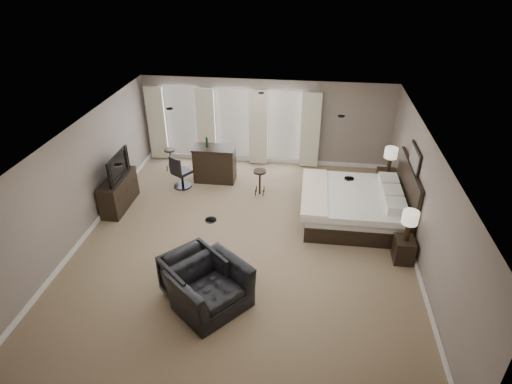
# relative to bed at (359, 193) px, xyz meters

# --- Properties ---
(room) EXTENTS (7.60, 8.60, 2.64)m
(room) POSITION_rel_bed_xyz_m (-2.58, -1.23, 0.53)
(room) COLOR #7F6B51
(room) RESTS_ON ground
(window_bay) EXTENTS (5.25, 0.20, 2.30)m
(window_bay) POSITION_rel_bed_xyz_m (-3.58, 2.88, 0.43)
(window_bay) COLOR silver
(window_bay) RESTS_ON room
(bed) EXTENTS (2.43, 2.32, 1.54)m
(bed) POSITION_rel_bed_xyz_m (0.00, 0.00, 0.00)
(bed) COLOR silver
(bed) RESTS_ON ground
(nightstand_near) EXTENTS (0.40, 0.49, 0.54)m
(nightstand_near) POSITION_rel_bed_xyz_m (0.89, -1.45, -0.50)
(nightstand_near) COLOR black
(nightstand_near) RESTS_ON ground
(nightstand_far) EXTENTS (0.50, 0.61, 0.66)m
(nightstand_far) POSITION_rel_bed_xyz_m (0.89, 1.45, -0.44)
(nightstand_far) COLOR black
(nightstand_far) RESTS_ON ground
(lamp_near) EXTENTS (0.34, 0.34, 0.69)m
(lamp_near) POSITION_rel_bed_xyz_m (0.89, -1.45, 0.11)
(lamp_near) COLOR beige
(lamp_near) RESTS_ON nightstand_near
(lamp_far) EXTENTS (0.34, 0.34, 0.70)m
(lamp_far) POSITION_rel_bed_xyz_m (0.89, 1.45, 0.24)
(lamp_far) COLOR beige
(lamp_far) RESTS_ON nightstand_far
(wall_art) EXTENTS (0.04, 0.96, 0.56)m
(wall_art) POSITION_rel_bed_xyz_m (1.12, 0.00, 0.98)
(wall_art) COLOR slate
(wall_art) RESTS_ON room
(dresser) EXTENTS (0.47, 1.45, 0.84)m
(dresser) POSITION_rel_bed_xyz_m (-6.03, -0.13, -0.35)
(dresser) COLOR black
(dresser) RESTS_ON ground
(tv) EXTENTS (0.66, 1.15, 0.15)m
(tv) POSITION_rel_bed_xyz_m (-6.03, -0.13, 0.14)
(tv) COLOR black
(tv) RESTS_ON dresser
(armchair_near) EXTENTS (1.51, 1.56, 1.15)m
(armchair_near) POSITION_rel_bed_xyz_m (-2.92, -3.31, -0.20)
(armchair_near) COLOR black
(armchair_near) RESTS_ON ground
(armchair_far) EXTENTS (1.35, 1.36, 1.02)m
(armchair_far) POSITION_rel_bed_xyz_m (-3.28, -3.10, -0.26)
(armchair_far) COLOR black
(armchair_far) RESTS_ON ground
(bar_counter) EXTENTS (1.20, 0.62, 1.04)m
(bar_counter) POSITION_rel_bed_xyz_m (-3.88, 1.60, -0.25)
(bar_counter) COLOR black
(bar_counter) RESTS_ON ground
(bar_stool_left) EXTENTS (0.42, 0.42, 0.68)m
(bar_stool_left) POSITION_rel_bed_xyz_m (-5.34, 2.08, -0.43)
(bar_stool_left) COLOR black
(bar_stool_left) RESTS_ON ground
(bar_stool_right) EXTENTS (0.43, 0.43, 0.72)m
(bar_stool_right) POSITION_rel_bed_xyz_m (-2.51, 0.98, -0.41)
(bar_stool_right) COLOR black
(bar_stool_right) RESTS_ON ground
(desk_chair) EXTENTS (0.68, 0.68, 0.97)m
(desk_chair) POSITION_rel_bed_xyz_m (-4.72, 1.10, -0.29)
(desk_chair) COLOR black
(desk_chair) RESTS_ON ground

